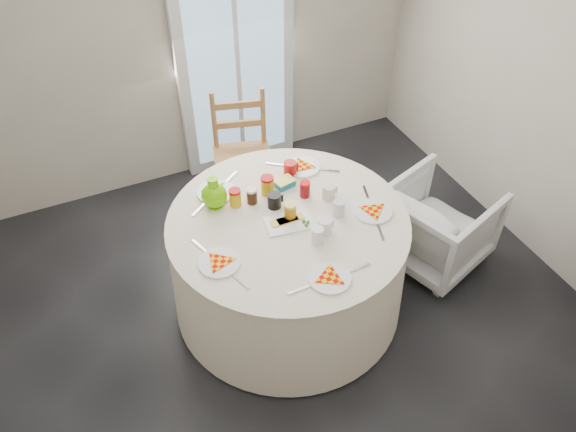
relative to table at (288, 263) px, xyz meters
name	(u,v)px	position (x,y,z in m)	size (l,w,h in m)	color
floor	(292,330)	(-0.08, -0.25, -0.38)	(4.00, 4.00, 0.00)	black
wall_back	(181,30)	(-0.08, 1.75, 0.93)	(4.00, 0.02, 2.60)	#BCB5A3
glass_door	(235,53)	(0.32, 1.70, 0.68)	(1.00, 0.08, 2.10)	silver
table	(288,263)	(0.00, 0.00, 0.00)	(1.56, 1.56, 0.79)	silver
wooden_chair	(243,160)	(0.11, 1.07, 0.09)	(0.45, 0.42, 1.00)	olive
armchair	(439,217)	(1.17, -0.06, 0.02)	(0.69, 0.64, 0.71)	silver
place_settings	(288,220)	(0.00, 0.00, 0.40)	(1.32, 1.32, 0.02)	silver
jar_cluster	(269,195)	(-0.03, 0.21, 0.45)	(0.50, 0.25, 0.15)	#B1570F
butter_tub	(284,184)	(0.12, 0.31, 0.41)	(0.13, 0.09, 0.05)	#117089
green_pitcher	(214,193)	(-0.36, 0.32, 0.49)	(0.16, 0.16, 0.21)	#63C803
cheese_platter	(289,223)	(-0.01, -0.03, 0.40)	(0.29, 0.18, 0.04)	white
mugs_glasses	(308,205)	(0.15, 0.03, 0.44)	(0.65, 0.65, 0.12)	gray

